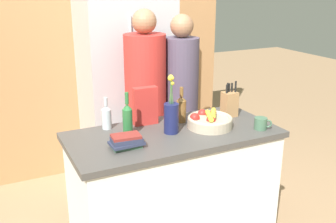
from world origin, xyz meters
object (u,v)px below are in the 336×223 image
at_px(refrigerator, 126,81).
at_px(coffee_mug, 261,124).
at_px(flower_vase, 171,116).
at_px(person_at_sink, 146,100).
at_px(bottle_wine, 128,119).
at_px(bottle_oil, 106,117).
at_px(knife_block, 229,104).
at_px(cereal_box, 145,106).
at_px(fruit_bowl, 209,121).
at_px(book_stack, 126,141).
at_px(bottle_vinegar, 181,108).
at_px(person_in_blue, 181,98).

height_order(refrigerator, coffee_mug, refrigerator).
xyz_separation_m(flower_vase, person_at_sink, (0.12, 0.71, -0.10)).
bearing_deg(bottle_wine, coffee_mug, -17.58).
distance_m(bottle_wine, person_at_sink, 0.77).
xyz_separation_m(bottle_oil, person_at_sink, (0.48, 0.46, -0.07)).
xyz_separation_m(knife_block, cereal_box, (-0.63, 0.11, 0.04)).
distance_m(refrigerator, person_at_sink, 0.56).
bearing_deg(person_at_sink, cereal_box, -97.49).
height_order(fruit_bowl, flower_vase, flower_vase).
bearing_deg(knife_block, bottle_oil, 170.93).
distance_m(book_stack, bottle_vinegar, 0.58).
bearing_deg(flower_vase, book_stack, -163.20).
distance_m(knife_block, person_in_blue, 0.58).
height_order(refrigerator, book_stack, refrigerator).
bearing_deg(coffee_mug, knife_block, 96.76).
distance_m(refrigerator, cereal_box, 1.07).
distance_m(refrigerator, bottle_vinegar, 1.11).
bearing_deg(bottle_vinegar, knife_block, -6.25).
distance_m(flower_vase, person_at_sink, 0.73).
height_order(cereal_box, person_in_blue, person_in_blue).
xyz_separation_m(cereal_box, person_in_blue, (0.52, 0.45, -0.13)).
relative_size(bottle_vinegar, person_in_blue, 0.16).
xyz_separation_m(book_stack, bottle_wine, (0.07, 0.17, 0.08)).
relative_size(coffee_mug, book_stack, 0.54).
bearing_deg(fruit_bowl, bottle_vinegar, 125.22).
xyz_separation_m(bottle_oil, bottle_wine, (0.08, -0.19, 0.03)).
distance_m(cereal_box, person_at_sink, 0.54).
bearing_deg(fruit_bowl, refrigerator, 95.72).
height_order(knife_block, bottle_vinegar, knife_block).
relative_size(refrigerator, bottle_vinegar, 7.60).
relative_size(flower_vase, bottle_oil, 1.76).
bearing_deg(bottle_vinegar, person_at_sink, 94.14).
height_order(refrigerator, bottle_wine, refrigerator).
bearing_deg(bottle_wine, person_at_sink, 58.56).
relative_size(cereal_box, bottle_wine, 0.90).
distance_m(bottle_oil, bottle_wine, 0.21).
height_order(fruit_bowl, person_in_blue, person_in_blue).
height_order(flower_vase, person_at_sink, person_at_sink).
relative_size(fruit_bowl, cereal_box, 1.15).
bearing_deg(cereal_box, person_in_blue, 41.02).
height_order(book_stack, person_at_sink, person_at_sink).
xyz_separation_m(cereal_box, person_at_sink, (0.21, 0.49, -0.11)).
relative_size(fruit_bowl, person_at_sink, 0.18).
xyz_separation_m(refrigerator, cereal_box, (-0.24, -1.04, 0.08)).
height_order(fruit_bowl, bottle_vinegar, bottle_vinegar).
height_order(cereal_box, coffee_mug, cereal_box).
bearing_deg(book_stack, coffee_mug, -6.37).
distance_m(knife_block, bottle_vinegar, 0.38).
height_order(knife_block, flower_vase, flower_vase).
distance_m(fruit_bowl, bottle_vinegar, 0.22).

